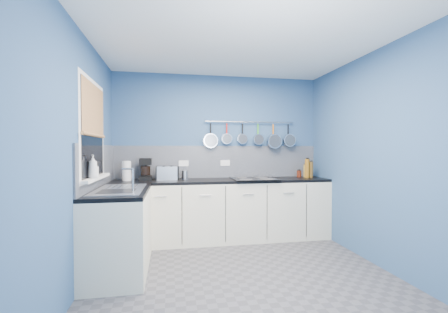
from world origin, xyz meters
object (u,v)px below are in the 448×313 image
object	(u,v)px
soap_bottle_a	(93,166)
hob	(254,179)
coffee_maker	(145,169)
canister	(185,175)
paper_towel	(127,171)
toaster	(167,173)
soap_bottle_b	(94,170)

from	to	relation	value
soap_bottle_a	hob	world-z (taller)	soap_bottle_a
coffee_maker	canister	bearing A→B (deg)	1.79
paper_towel	soap_bottle_a	bearing A→B (deg)	-98.19
toaster	canister	world-z (taller)	toaster
canister	hob	xyz separation A→B (m)	(1.02, -0.19, -0.06)
soap_bottle_a	soap_bottle_b	xyz separation A→B (m)	(0.00, 0.03, -0.03)
soap_bottle_b	toaster	size ratio (longest dim) A/B	0.56
paper_towel	coffee_maker	world-z (taller)	coffee_maker
soap_bottle_a	toaster	xyz separation A→B (m)	(0.74, 1.18, -0.17)
soap_bottle_b	hob	xyz separation A→B (m)	(2.01, 1.01, -0.23)
canister	hob	world-z (taller)	canister
toaster	soap_bottle_a	bearing A→B (deg)	-124.65
paper_towel	toaster	distance (m)	0.57
paper_towel	canister	bearing A→B (deg)	4.95
soap_bottle_b	toaster	distance (m)	1.38
hob	paper_towel	bearing A→B (deg)	176.33
soap_bottle_a	toaster	bearing A→B (deg)	58.02
soap_bottle_a	coffee_maker	world-z (taller)	soap_bottle_a
coffee_maker	hob	world-z (taller)	coffee_maker
coffee_maker	toaster	distance (m)	0.32
soap_bottle_b	soap_bottle_a	bearing A→B (deg)	-90.00
soap_bottle_b	coffee_maker	world-z (taller)	soap_bottle_b
coffee_maker	toaster	size ratio (longest dim) A/B	1.04
hob	canister	bearing A→B (deg)	169.47
canister	coffee_maker	bearing A→B (deg)	-177.91
soap_bottle_b	toaster	world-z (taller)	soap_bottle_b
soap_bottle_a	hob	bearing A→B (deg)	27.40
soap_bottle_b	paper_towel	xyz separation A→B (m)	(0.17, 1.13, -0.10)
canister	hob	distance (m)	1.04
hob	soap_bottle_b	bearing A→B (deg)	-153.18
soap_bottle_a	soap_bottle_b	distance (m)	0.04
soap_bottle_b	coffee_maker	size ratio (longest dim) A/B	0.54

